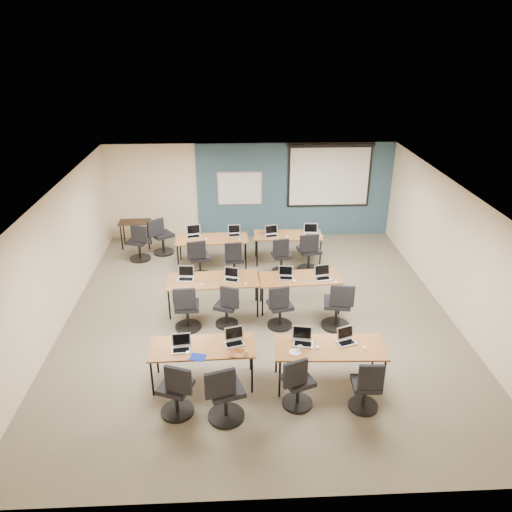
{
  "coord_description": "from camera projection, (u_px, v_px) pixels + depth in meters",
  "views": [
    {
      "loc": [
        -0.5,
        -9.03,
        5.53
      ],
      "look_at": [
        -0.04,
        0.4,
        1.21
      ],
      "focal_mm": 35.0,
      "sensor_mm": 36.0,
      "label": 1
    }
  ],
  "objects": [
    {
      "name": "snack_plate",
      "position": [
        295.0,
        352.0,
        8.1
      ],
      "size": [
        0.25,
        0.25,
        0.01
      ],
      "primitive_type": "cylinder",
      "rotation": [
        0.0,
        0.0,
        0.34
      ],
      "color": "white",
      "rests_on": "training_table_front_right"
    },
    {
      "name": "training_table_front_left",
      "position": [
        202.0,
        349.0,
        8.27
      ],
      "size": [
        1.75,
        0.73,
        0.73
      ],
      "rotation": [
        0.0,
        0.0,
        0.03
      ],
      "color": "#A05B31",
      "rests_on": "floor"
    },
    {
      "name": "laptop_8",
      "position": [
        193.0,
        234.0,
        12.61
      ],
      "size": [
        0.36,
        0.3,
        0.27
      ],
      "rotation": [
        0.0,
        0.0,
        0.23
      ],
      "color": "#ADADB0",
      "rests_on": "training_table_back_left"
    },
    {
      "name": "mouse_3",
      "position": [
        365.0,
        348.0,
        8.2
      ],
      "size": [
        0.08,
        0.1,
        0.03
      ],
      "primitive_type": "ellipsoid",
      "rotation": [
        0.0,
        0.0,
        -0.28
      ],
      "color": "white",
      "rests_on": "training_table_front_right"
    },
    {
      "name": "task_chair_1",
      "position": [
        225.0,
        397.0,
        7.56
      ],
      "size": [
        0.59,
        0.57,
        1.05
      ],
      "rotation": [
        0.0,
        0.0,
        0.3
      ],
      "color": "black",
      "rests_on": "floor"
    },
    {
      "name": "laptop_4",
      "position": [
        186.0,
        276.0,
        10.46
      ],
      "size": [
        0.34,
        0.29,
        0.26
      ],
      "rotation": [
        0.0,
        0.0,
        -0.1
      ],
      "color": "#ABABAB",
      "rests_on": "training_table_mid_left"
    },
    {
      "name": "task_chair_6",
      "position": [
        280.0,
        310.0,
        9.95
      ],
      "size": [
        0.51,
        0.51,
        0.99
      ],
      "rotation": [
        0.0,
        0.0,
        0.24
      ],
      "color": "black",
      "rests_on": "floor"
    },
    {
      "name": "floor",
      "position": [
        259.0,
        316.0,
        10.52
      ],
      "size": [
        8.0,
        9.0,
        0.02
      ],
      "primitive_type": "cube",
      "color": "#6B6354",
      "rests_on": "ground"
    },
    {
      "name": "task_chair_9",
      "position": [
        234.0,
        263.0,
        11.98
      ],
      "size": [
        0.49,
        0.49,
        0.97
      ],
      "rotation": [
        0.0,
        0.0,
        0.1
      ],
      "color": "black",
      "rests_on": "floor"
    },
    {
      "name": "blue_accent_panel",
      "position": [
        295.0,
        191.0,
        14.07
      ],
      "size": [
        5.5,
        0.04,
        2.7
      ],
      "primitive_type": "cube",
      "color": "#3D5977",
      "rests_on": "wall_back"
    },
    {
      "name": "mouse_8",
      "position": [
        206.0,
        239.0,
        12.44
      ],
      "size": [
        0.09,
        0.11,
        0.04
      ],
      "primitive_type": "ellipsoid",
      "rotation": [
        0.0,
        0.0,
        0.25
      ],
      "color": "white",
      "rests_on": "training_table_back_left"
    },
    {
      "name": "mouse_0",
      "position": [
        188.0,
        353.0,
        8.07
      ],
      "size": [
        0.08,
        0.11,
        0.04
      ],
      "primitive_type": "ellipsoid",
      "rotation": [
        0.0,
        0.0,
        -0.16
      ],
      "color": "white",
      "rests_on": "training_table_front_left"
    },
    {
      "name": "snack_bowl",
      "position": [
        238.0,
        354.0,
        8.0
      ],
      "size": [
        0.4,
        0.4,
        0.08
      ],
      "primitive_type": "imported",
      "rotation": [
        0.0,
        0.0,
        -0.3
      ],
      "color": "brown",
      "rests_on": "training_table_front_left"
    },
    {
      "name": "blue_mousepad",
      "position": [
        198.0,
        357.0,
        7.98
      ],
      "size": [
        0.29,
        0.26,
        0.01
      ],
      "primitive_type": "cube",
      "rotation": [
        0.0,
        0.0,
        -0.27
      ],
      "color": "#0D1A97",
      "rests_on": "training_table_front_left"
    },
    {
      "name": "laptop_7",
      "position": [
        323.0,
        275.0,
        10.5
      ],
      "size": [
        0.34,
        0.29,
        0.26
      ],
      "rotation": [
        0.0,
        0.0,
        0.18
      ],
      "color": "silver",
      "rests_on": "training_table_mid_right"
    },
    {
      "name": "laptop_10",
      "position": [
        272.0,
        233.0,
        12.63
      ],
      "size": [
        0.33,
        0.28,
        0.25
      ],
      "rotation": [
        0.0,
        0.0,
        0.25
      ],
      "color": "silver",
      "rests_on": "training_table_back_right"
    },
    {
      "name": "task_chair_3",
      "position": [
        366.0,
        390.0,
        7.78
      ],
      "size": [
        0.48,
        0.48,
        0.96
      ],
      "rotation": [
        0.0,
        0.0,
        -0.05
      ],
      "color": "black",
      "rests_on": "floor"
    },
    {
      "name": "spare_chair_b",
      "position": [
        139.0,
        245.0,
        12.87
      ],
      "size": [
        0.56,
        0.54,
        1.02
      ],
      "rotation": [
        0.0,
        0.0,
        -0.34
      ],
      "color": "black",
      "rests_on": "floor"
    },
    {
      "name": "wall_right",
      "position": [
        455.0,
        254.0,
        10.14
      ],
      "size": [
        0.04,
        9.0,
        2.7
      ],
      "primitive_type": "cube",
      "color": "beige",
      "rests_on": "ground"
    },
    {
      "name": "mouse_4",
      "position": [
        202.0,
        285.0,
        10.22
      ],
      "size": [
        0.07,
        0.1,
        0.03
      ],
      "primitive_type": "ellipsoid",
      "rotation": [
        0.0,
        0.0,
        0.08
      ],
      "color": "white",
      "rests_on": "training_table_mid_left"
    },
    {
      "name": "mouse_7",
      "position": [
        336.0,
        282.0,
        10.32
      ],
      "size": [
        0.09,
        0.12,
        0.04
      ],
      "primitive_type": "ellipsoid",
      "rotation": [
        0.0,
        0.0,
        -0.34
      ],
      "color": "white",
      "rests_on": "training_table_mid_right"
    },
    {
      "name": "task_chair_0",
      "position": [
        177.0,
        394.0,
        7.66
      ],
      "size": [
        0.55,
        0.52,
        1.0
      ],
      "rotation": [
        0.0,
        0.0,
        -0.37
      ],
      "color": "black",
      "rests_on": "floor"
    },
    {
      "name": "training_table_mid_right",
      "position": [
        300.0,
        279.0,
        10.56
      ],
      "size": [
        1.74,
        0.73,
        0.73
      ],
      "rotation": [
        0.0,
        0.0,
        0.07
      ],
      "color": "#97673C",
      "rests_on": "floor"
    },
    {
      "name": "laptop_2",
      "position": [
        303.0,
        339.0,
        8.33
      ],
      "size": [
        0.33,
        0.28,
        0.25
      ],
      "rotation": [
        0.0,
        0.0,
        -0.2
      ],
      "color": "#B1B1B5",
      "rests_on": "training_table_front_right"
    },
    {
      "name": "laptop_9",
      "position": [
        234.0,
        233.0,
        12.68
      ],
      "size": [
        0.32,
        0.27,
        0.24
      ],
      "rotation": [
        0.0,
        0.0,
        0.13
      ],
      "color": "silver",
      "rests_on": "training_table_back_left"
    },
    {
      "name": "mouse_2",
      "position": [
        317.0,
        347.0,
        8.21
      ],
      "size": [
        0.07,
        0.11,
        0.04
      ],
      "primitive_type": "ellipsoid",
      "rotation": [
        0.0,
        0.0,
        0.03
      ],
      "color": "white",
      "rests_on": "training_table_front_right"
    },
    {
      "name": "task_chair_4",
      "position": [
        187.0,
        311.0,
        9.88
      ],
      "size": [
        0.53,
        0.53,
        1.01
      ],
      "rotation": [
        0.0,
        0.0,
        0.05
      ],
      "color": "black",
      "rests_on": "floor"
    },
    {
      "name": "mouse_6",
      "position": [
        294.0,
        281.0,
        10.36
      ],
      "size": [
        0.08,
        0.1,
        0.03
      ],
      "primitive_type": "ellipsoid",
      "rotation": [
        0.0,
        0.0,
        -0.21
      ],
      "color": "white",
      "rests_on": "training_table_mid_right"
    },
    {
      "name": "mouse_9",
      "position": [
        239.0,
        239.0,
        12.41
      ],
      "size": [
        0.07,
        0.1,
        0.03
      ],
      "primitive_type": "ellipsoid",
      "rotation": [
        0.0,
        0.0,
        0.23
      ],
      "color": "white",
      "rests_on": "training_table_back_left"
    },
    {
      "name": "task_chair_5",
      "position": [
        227.0,
        309.0,
        10.01
      ],
      "size": [
        0.49,
        0.46,
        0.95
      ],
      "rotation": [
        0.0,
        0.0,
        -0.38
      ],
      "color": "black",
      "rests_on": "floor"
    },
    {
      "name": "training_table_front_right",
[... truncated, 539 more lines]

